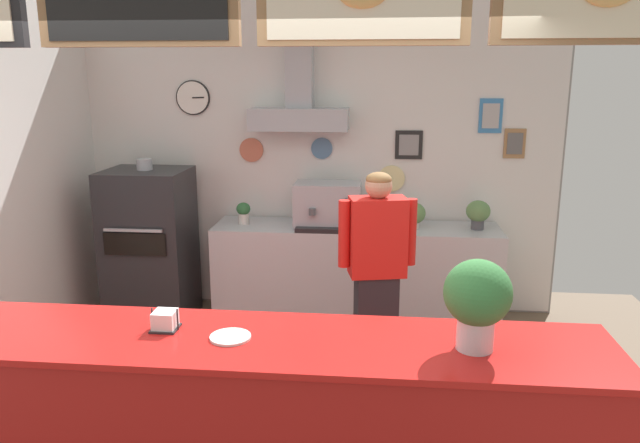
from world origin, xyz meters
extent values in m
cube|color=gray|center=(0.00, 2.74, 1.52)|extent=(4.56, 0.12, 3.03)
cube|color=silver|center=(0.00, 2.67, 1.52)|extent=(4.52, 0.01, 2.99)
cylinder|color=black|center=(-1.19, 2.66, 2.05)|extent=(0.33, 0.02, 0.33)
cylinder|color=white|center=(-1.19, 2.65, 2.05)|extent=(0.30, 0.01, 0.30)
cube|color=black|center=(-1.13, 2.64, 2.06)|extent=(0.11, 0.01, 0.02)
cylinder|color=#C1664C|center=(-0.64, 2.66, 1.56)|extent=(0.23, 0.02, 0.23)
cylinder|color=teal|center=(0.04, 2.66, 1.59)|extent=(0.20, 0.02, 0.20)
cylinder|color=beige|center=(0.71, 2.66, 1.31)|extent=(0.25, 0.02, 0.25)
cube|color=black|center=(0.86, 2.66, 1.63)|extent=(0.25, 0.02, 0.27)
cube|color=gray|center=(0.86, 2.65, 1.63)|extent=(0.18, 0.01, 0.19)
cube|color=teal|center=(1.59, 2.66, 1.90)|extent=(0.21, 0.02, 0.31)
cube|color=#A6A6A6|center=(1.59, 2.65, 1.90)|extent=(0.15, 0.01, 0.22)
cube|color=#997047|center=(1.82, 2.66, 1.65)|extent=(0.19, 0.02, 0.27)
cube|color=#5B5B5B|center=(1.82, 2.65, 1.65)|extent=(0.14, 0.01, 0.19)
cube|color=#A3A5AD|center=(-0.15, 2.50, 1.87)|extent=(0.90, 0.36, 0.20)
cube|color=#A3A5AD|center=(-0.15, 2.56, 2.48)|extent=(0.24, 0.24, 1.01)
cube|color=red|center=(0.00, -0.52, 1.07)|extent=(3.35, 0.65, 0.03)
cube|color=#B7BABF|center=(0.39, 2.34, 0.46)|extent=(2.61, 0.60, 0.91)
cube|color=#929499|center=(0.39, 2.34, 0.16)|extent=(2.48, 0.56, 0.02)
cube|color=#232326|center=(-1.51, 2.18, 0.72)|extent=(0.74, 0.66, 1.43)
cube|color=black|center=(-1.51, 1.83, 0.83)|extent=(0.56, 0.02, 0.20)
cube|color=#A3A5AD|center=(-1.51, 1.82, 0.96)|extent=(0.52, 0.02, 0.02)
cylinder|color=#A3A5AD|center=(-1.51, 2.18, 1.48)|extent=(0.14, 0.14, 0.10)
cube|color=#232328|center=(0.59, 0.96, 0.46)|extent=(0.32, 0.25, 0.91)
cube|color=red|center=(0.59, 0.96, 1.19)|extent=(0.42, 0.29, 0.54)
cylinder|color=red|center=(0.81, 1.01, 1.21)|extent=(0.08, 0.08, 0.46)
cylinder|color=red|center=(0.36, 0.91, 1.21)|extent=(0.08, 0.08, 0.46)
sphere|color=tan|center=(0.59, 0.96, 1.54)|extent=(0.18, 0.18, 0.18)
ellipsoid|color=olive|center=(0.59, 0.96, 1.58)|extent=(0.17, 0.17, 0.10)
cube|color=#A3A5AD|center=(0.13, 2.32, 1.12)|extent=(0.60, 0.38, 0.41)
cylinder|color=#4C4C51|center=(0.01, 2.10, 1.09)|extent=(0.06, 0.06, 0.06)
cube|color=black|center=(0.13, 2.09, 0.93)|extent=(0.54, 0.10, 0.04)
sphere|color=black|center=(0.31, 2.11, 1.20)|extent=(0.04, 0.04, 0.04)
cylinder|color=beige|center=(-0.66, 2.33, 0.96)|extent=(0.10, 0.10, 0.10)
ellipsoid|color=#2D6638|center=(-0.66, 2.33, 1.06)|extent=(0.13, 0.13, 0.12)
cylinder|color=beige|center=(0.91, 2.32, 0.94)|extent=(0.11, 0.11, 0.06)
ellipsoid|color=#5B844C|center=(0.91, 2.32, 1.05)|extent=(0.22, 0.22, 0.20)
cylinder|color=#4C4C51|center=(1.48, 2.34, 0.96)|extent=(0.11, 0.11, 0.09)
ellipsoid|color=#5B844C|center=(1.48, 2.34, 1.08)|extent=(0.21, 0.21, 0.19)
cylinder|color=white|center=(-0.07, -0.53, 1.09)|extent=(0.19, 0.19, 0.01)
cube|color=#262628|center=(-0.40, -0.46, 1.09)|extent=(0.12, 0.12, 0.01)
cylinder|color=#262628|center=(-0.46, -0.46, 1.14)|extent=(0.01, 0.01, 0.10)
cylinder|color=#262628|center=(-0.34, -0.46, 1.14)|extent=(0.01, 0.01, 0.10)
cube|color=white|center=(-0.40, -0.46, 1.13)|extent=(0.10, 0.10, 0.09)
cylinder|color=silver|center=(1.02, -0.53, 1.17)|extent=(0.16, 0.16, 0.16)
cylinder|color=gray|center=(1.02, -0.53, 1.12)|extent=(0.15, 0.15, 0.05)
ellipsoid|color=#387A3D|center=(1.02, -0.53, 1.35)|extent=(0.29, 0.29, 0.29)
camera|label=1|loc=(0.59, -3.04, 2.26)|focal=33.93mm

